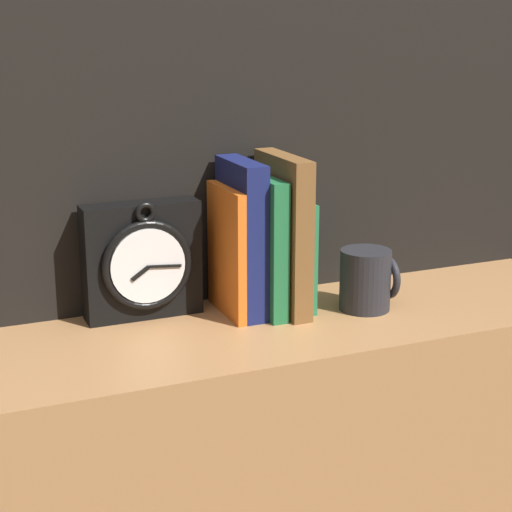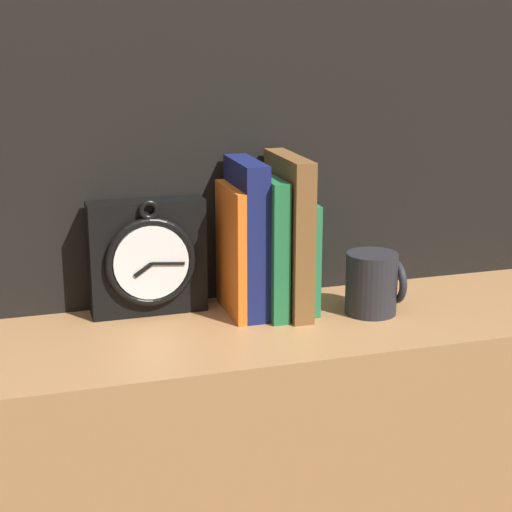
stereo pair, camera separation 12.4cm
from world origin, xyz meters
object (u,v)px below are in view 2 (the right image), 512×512
book_slot2_green (267,245)px  book_slot3_brown (289,234)px  book_slot1_navy (247,237)px  book_slot0_orange (231,251)px  clock (148,258)px  mug (373,283)px  book_slot4_green (302,253)px

book_slot2_green → book_slot3_brown: book_slot3_brown is taller
book_slot1_navy → book_slot3_brown: (0.06, -0.01, 0.00)m
book_slot0_orange → book_slot2_green: book_slot2_green is taller
clock → book_slot3_brown: (0.21, -0.05, 0.03)m
book_slot2_green → mug: 0.17m
book_slot2_green → book_slot3_brown: 0.04m
book_slot2_green → book_slot4_green: bearing=7.1°
book_slot4_green → book_slot2_green: bearing=-172.9°
book_slot4_green → book_slot0_orange: bearing=-179.7°
clock → book_slot4_green: (0.24, -0.04, -0.00)m
mug → book_slot2_green: bearing=159.2°
book_slot1_navy → book_slot4_green: 0.10m
clock → book_slot2_green: (0.18, -0.04, 0.02)m
book_slot0_orange → mug: size_ratio=2.07×
book_slot1_navy → book_slot3_brown: bearing=-10.3°
book_slot1_navy → clock: bearing=166.1°
book_slot0_orange → book_slot3_brown: (0.09, -0.01, 0.02)m
clock → mug: clock is taller
book_slot0_orange → book_slot4_green: size_ratio=1.15×
book_slot2_green → book_slot3_brown: (0.03, -0.00, 0.02)m
book_slot3_brown → book_slot4_green: bearing=24.3°
clock → book_slot4_green: bearing=-8.5°
book_slot0_orange → book_slot2_green: size_ratio=0.93×
book_slot2_green → book_slot3_brown: bearing=-8.7°
book_slot0_orange → book_slot4_green: (0.12, 0.00, -0.01)m
book_slot4_green → mug: (0.09, -0.07, -0.04)m
book_slot0_orange → mug: book_slot0_orange is taller
clock → book_slot3_brown: book_slot3_brown is taller
book_slot2_green → clock: bearing=166.4°
book_slot1_navy → book_slot3_brown: 0.07m
book_slot4_green → mug: book_slot4_green is taller
book_slot1_navy → book_slot4_green: book_slot1_navy is taller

